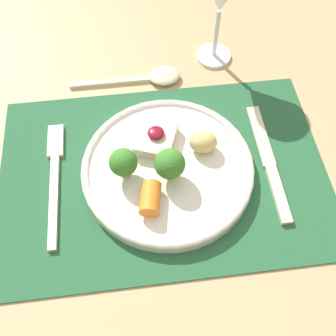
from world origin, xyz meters
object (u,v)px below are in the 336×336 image
object	(u,v)px
fork	(55,173)
knife	(270,168)
dinner_plate	(167,169)
spoon	(154,77)

from	to	relation	value
fork	knife	distance (m)	0.32
dinner_plate	knife	bearing A→B (deg)	-3.88
knife	fork	bearing A→B (deg)	174.16
knife	dinner_plate	bearing A→B (deg)	175.74
fork	dinner_plate	bearing A→B (deg)	-9.33
dinner_plate	fork	bearing A→B (deg)	173.06
knife	spoon	distance (m)	0.26
dinner_plate	spoon	size ratio (longest dim) A/B	1.32
fork	knife	bearing A→B (deg)	-7.86
dinner_plate	fork	size ratio (longest dim) A/B	1.22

